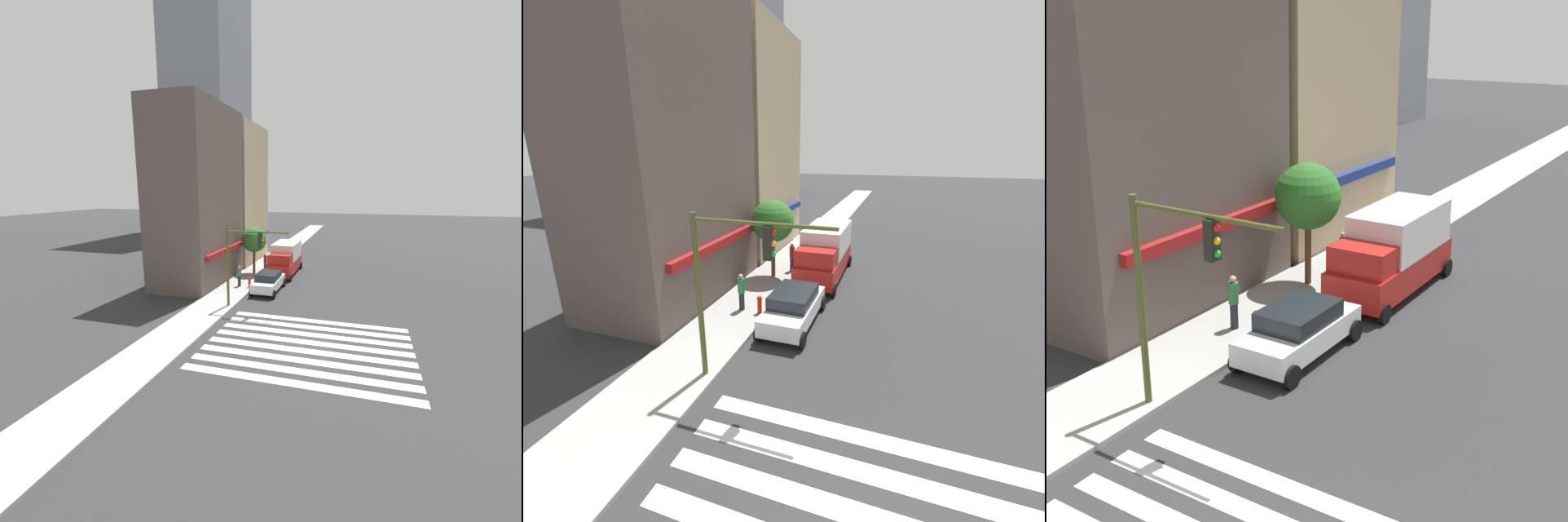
% 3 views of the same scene
% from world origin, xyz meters
% --- Properties ---
extents(storefront_row, '(18.81, 5.30, 15.07)m').
position_xyz_m(storefront_row, '(15.12, 11.50, 7.49)').
color(storefront_row, brown).
rests_on(storefront_row, ground_plane).
extents(traffic_signal, '(0.32, 4.38, 5.64)m').
position_xyz_m(traffic_signal, '(4.67, 5.36, 3.87)').
color(traffic_signal, '#474C1E').
rests_on(traffic_signal, ground_plane).
extents(sedan_white, '(4.41, 2.02, 1.59)m').
position_xyz_m(sedan_white, '(9.23, 4.70, 0.84)').
color(sedan_white, white).
rests_on(sedan_white, ground_plane).
extents(box_truck_red, '(6.21, 2.42, 3.04)m').
position_xyz_m(box_truck_red, '(15.45, 4.70, 1.59)').
color(box_truck_red, '#B21E19').
rests_on(box_truck_red, ground_plane).
extents(pedestrian_red_jacket, '(0.32, 0.32, 1.77)m').
position_xyz_m(pedestrian_red_jacket, '(15.46, 6.74, 1.07)').
color(pedestrian_red_jacket, '#23232D').
rests_on(pedestrian_red_jacket, sidewalk_left).
extents(pedestrian_green_top, '(0.32, 0.32, 1.77)m').
position_xyz_m(pedestrian_green_top, '(9.52, 7.33, 1.07)').
color(pedestrian_green_top, '#23232D').
rests_on(pedestrian_green_top, sidewalk_left).
extents(fire_hydrant, '(0.24, 0.24, 0.84)m').
position_xyz_m(fire_hydrant, '(9.44, 6.40, 0.61)').
color(fire_hydrant, red).
rests_on(fire_hydrant, sidewalk_left).
extents(street_tree, '(2.41, 2.41, 4.52)m').
position_xyz_m(street_tree, '(14.19, 7.50, 3.44)').
color(street_tree, brown).
rests_on(street_tree, sidewalk_left).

